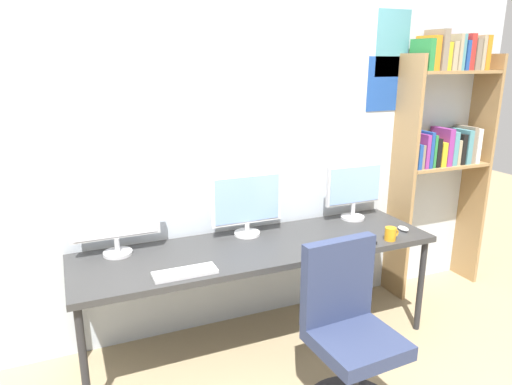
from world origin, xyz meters
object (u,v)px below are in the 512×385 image
object	(u,v)px
desk	(259,252)
monitor_center	(247,202)
monitor_right	(354,189)
monitor_left	(115,220)
keyboard_left	(185,273)
computer_mouse	(403,229)
coffee_mug	(391,234)
bookshelf	(444,129)
keyboard_right	(350,243)
office_chair	(349,348)

from	to	relation	value
desk	monitor_center	distance (m)	0.36
monitor_right	monitor_left	bearing A→B (deg)	180.00
desk	keyboard_left	bearing A→B (deg)	-157.67
keyboard_left	computer_mouse	world-z (taller)	computer_mouse
monitor_center	keyboard_left	world-z (taller)	monitor_center
monitor_right	coffee_mug	size ratio (longest dim) A/B	4.46
bookshelf	keyboard_right	distance (m)	1.41
monitor_center	bookshelf	bearing A→B (deg)	0.63
keyboard_right	computer_mouse	bearing A→B (deg)	8.48
keyboard_left	computer_mouse	size ratio (longest dim) A/B	3.81
desk	bookshelf	distance (m)	1.88
desk	computer_mouse	xyz separation A→B (m)	(1.06, -0.16, 0.06)
keyboard_right	monitor_left	bearing A→B (deg)	162.91
keyboard_left	coffee_mug	size ratio (longest dim) A/B	3.45
bookshelf	monitor_right	bearing A→B (deg)	-178.71
keyboard_left	keyboard_right	bearing A→B (deg)	0.00
monitor_center	coffee_mug	world-z (taller)	monitor_center
desk	office_chair	world-z (taller)	office_chair
bookshelf	keyboard_right	world-z (taller)	bookshelf
office_chair	coffee_mug	distance (m)	0.92
desk	coffee_mug	xyz separation A→B (m)	(0.86, -0.26, 0.09)
office_chair	keyboard_left	bearing A→B (deg)	143.99
monitor_right	keyboard_right	bearing A→B (deg)	-125.74
coffee_mug	keyboard_right	bearing A→B (deg)	173.45
bookshelf	keyboard_left	xyz separation A→B (m)	(-2.29, -0.46, -0.63)
monitor_right	coffee_mug	distance (m)	0.52
office_chair	computer_mouse	distance (m)	1.12
keyboard_left	monitor_right	bearing A→B (deg)	17.09
computer_mouse	keyboard_left	bearing A→B (deg)	-177.36
monitor_left	computer_mouse	world-z (taller)	monitor_left
bookshelf	monitor_right	distance (m)	0.94
keyboard_right	office_chair	bearing A→B (deg)	-123.09
desk	monitor_center	size ratio (longest dim) A/B	4.71
computer_mouse	coffee_mug	xyz separation A→B (m)	(-0.20, -0.11, 0.03)
keyboard_right	monitor_center	bearing A→B (deg)	141.70
desk	monitor_center	world-z (taller)	monitor_center
desk	monitor_right	bearing A→B (deg)	13.59
bookshelf	office_chair	size ratio (longest dim) A/B	2.16
office_chair	keyboard_right	xyz separation A→B (m)	(0.36, 0.55, 0.35)
office_chair	monitor_center	distance (m)	1.17
bookshelf	monitor_right	xyz separation A→B (m)	(-0.85, -0.02, -0.40)
office_chair	coffee_mug	xyz separation A→B (m)	(0.66, 0.52, 0.38)
monitor_center	computer_mouse	bearing A→B (deg)	-19.12
monitor_left	keyboard_right	xyz separation A→B (m)	(1.44, -0.44, -0.22)
monitor_center	monitor_right	size ratio (longest dim) A/B	1.08
desk	keyboard_left	world-z (taller)	keyboard_left
monitor_left	coffee_mug	distance (m)	1.81
desk	keyboard_left	size ratio (longest dim) A/B	6.56
monitor_right	computer_mouse	bearing A→B (deg)	-63.63
coffee_mug	monitor_left	bearing A→B (deg)	164.66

